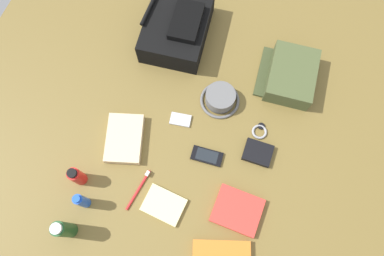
# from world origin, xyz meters

# --- Properties ---
(ground_plane) EXTENTS (2.64, 2.02, 0.02)m
(ground_plane) POSITION_xyz_m (0.00, 0.00, -0.01)
(ground_plane) COLOR brown
(ground_plane) RESTS_ON ground
(backpack) EXTENTS (0.37, 0.29, 0.14)m
(backpack) POSITION_xyz_m (0.40, 0.21, 0.06)
(backpack) COLOR black
(backpack) RESTS_ON ground_plane
(toiletry_pouch) EXTENTS (0.26, 0.25, 0.09)m
(toiletry_pouch) POSITION_xyz_m (0.36, -0.31, 0.04)
(toiletry_pouch) COLOR #47512D
(toiletry_pouch) RESTS_ON ground_plane
(bucket_hat) EXTENTS (0.17, 0.17, 0.06)m
(bucket_hat) POSITION_xyz_m (0.16, -0.06, 0.03)
(bucket_hat) COLOR slate
(bucket_hat) RESTS_ON ground_plane
(shampoo_bottle) EXTENTS (0.05, 0.05, 0.16)m
(shampoo_bottle) POSITION_xyz_m (-0.52, 0.29, 0.08)
(shampoo_bottle) COLOR #19471E
(shampoo_bottle) RESTS_ON ground_plane
(deodorant_spray) EXTENTS (0.04, 0.04, 0.13)m
(deodorant_spray) POSITION_xyz_m (-0.41, 0.28, 0.06)
(deodorant_spray) COLOR blue
(deodorant_spray) RESTS_ON ground_plane
(sunscreen_spray) EXTENTS (0.05, 0.05, 0.13)m
(sunscreen_spray) POSITION_xyz_m (-0.33, 0.34, 0.06)
(sunscreen_spray) COLOR red
(sunscreen_spray) RESTS_ON ground_plane
(travel_guidebook) EXTENTS (0.15, 0.18, 0.03)m
(travel_guidebook) POSITION_xyz_m (-0.24, -0.27, 0.01)
(travel_guidebook) COLOR red
(travel_guidebook) RESTS_ON ground_plane
(cell_phone) EXTENTS (0.07, 0.13, 0.01)m
(cell_phone) POSITION_xyz_m (-0.08, -0.09, 0.01)
(cell_phone) COLOR black
(cell_phone) RESTS_ON ground_plane
(media_player) EXTENTS (0.06, 0.09, 0.01)m
(media_player) POSITION_xyz_m (0.03, 0.06, 0.01)
(media_player) COLOR #B7B7BC
(media_player) RESTS_ON ground_plane
(wristwatch) EXTENTS (0.07, 0.06, 0.01)m
(wristwatch) POSITION_xyz_m (0.09, -0.26, 0.01)
(wristwatch) COLOR #99999E
(wristwatch) RESTS_ON ground_plane
(toothbrush) EXTENTS (0.17, 0.04, 0.02)m
(toothbrush) POSITION_xyz_m (-0.29, 0.11, 0.01)
(toothbrush) COLOR red
(toothbrush) RESTS_ON ground_plane
(wallet) EXTENTS (0.09, 0.11, 0.02)m
(wallet) POSITION_xyz_m (-0.00, -0.28, 0.01)
(wallet) COLOR black
(wallet) RESTS_ON ground_plane
(notepad) EXTENTS (0.12, 0.16, 0.02)m
(notepad) POSITION_xyz_m (-0.32, -0.00, 0.01)
(notepad) COLOR beige
(notepad) RESTS_ON ground_plane
(folded_towel) EXTENTS (0.23, 0.19, 0.04)m
(folded_towel) POSITION_xyz_m (-0.13, 0.24, 0.02)
(folded_towel) COLOR beige
(folded_towel) RESTS_ON ground_plane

